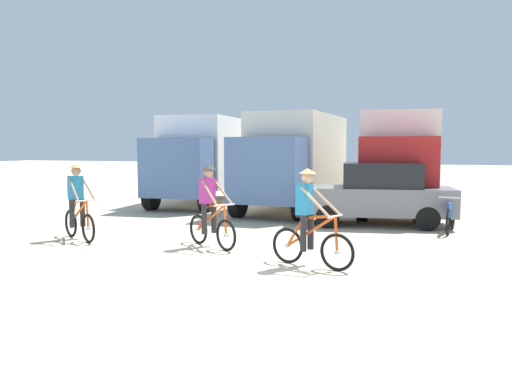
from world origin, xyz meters
The scene contains 9 objects.
ground_plane centered at (0.00, 0.00, 0.00)m, with size 120.00×120.00×0.00m, color beige.
box_truck_avon_van centered at (-4.73, 10.34, 1.87)m, with size 2.97×6.93×3.35m.
box_truck_cream_rv centered at (-0.85, 9.49, 1.87)m, with size 2.60×6.83×3.35m.
box_truck_white_box centered at (2.72, 10.15, 1.87)m, with size 2.68×6.85×3.35m.
sedan_parked centered at (2.33, 6.57, 0.88)m, with size 4.42×2.40×1.76m.
cyclist_orange_shirt centered at (-4.14, 1.91, 0.85)m, with size 1.53×0.93×1.82m.
cyclist_cowboy_hat centered at (-0.80, 2.11, 0.85)m, with size 1.51×0.95×1.82m.
cyclist_near_camera centered at (1.69, 1.00, 0.85)m, with size 1.67×0.69×1.82m.
bicycle_spare centered at (4.27, 5.90, 0.40)m, with size 0.50×1.72×0.97m.
Camera 1 is at (3.83, -8.12, 2.20)m, focal length 36.00 mm.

